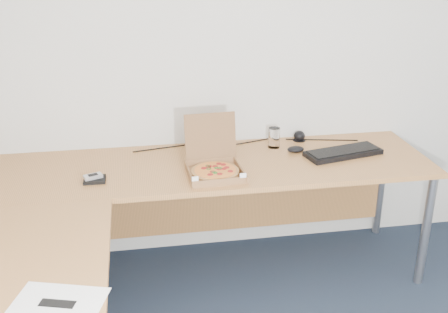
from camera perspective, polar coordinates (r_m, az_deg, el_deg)
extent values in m
cube|color=#B2743D|center=(3.08, -1.29, -1.03)|extent=(2.50, 0.70, 0.03)
cube|color=#B2743D|center=(2.15, -21.76, -14.14)|extent=(0.70, 1.50, 0.03)
cylinder|color=gray|center=(3.83, 16.14, -3.05)|extent=(0.05, 0.05, 0.70)
cube|color=brown|center=(2.93, -0.93, -1.92)|extent=(0.29, 0.29, 0.01)
cube|color=brown|center=(3.02, -1.42, 1.88)|extent=(0.29, 0.06, 0.28)
cylinder|color=#BB7D42|center=(2.92, -0.94, -1.67)|extent=(0.26, 0.26, 0.02)
cylinder|color=#BB3819|center=(2.92, -0.94, -1.44)|extent=(0.22, 0.22, 0.00)
cylinder|color=silver|center=(3.30, 5.28, 1.97)|extent=(0.07, 0.07, 0.12)
cube|color=black|center=(3.27, 12.39, 0.39)|extent=(0.48, 0.26, 0.03)
ellipsoid|color=black|center=(3.26, 7.53, 0.76)|extent=(0.11, 0.08, 0.04)
cube|color=black|center=(2.94, -13.41, -2.38)|extent=(0.11, 0.10, 0.02)
cube|color=#B2B5BA|center=(2.93, -13.59, -2.04)|extent=(0.11, 0.08, 0.02)
cube|color=white|center=(2.07, -17.09, -14.55)|extent=(0.37, 0.31, 0.00)
ellipsoid|color=black|center=(3.44, 7.92, 2.21)|extent=(0.08, 0.08, 0.07)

